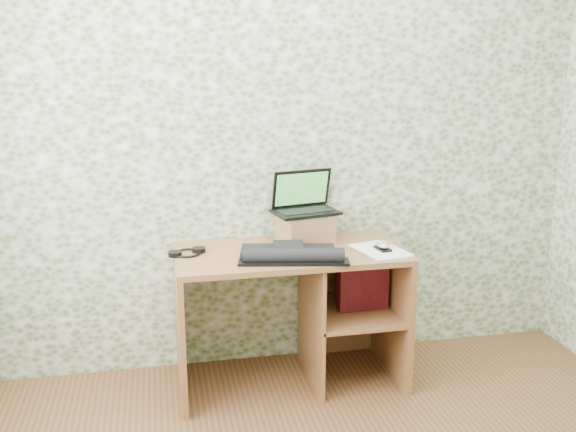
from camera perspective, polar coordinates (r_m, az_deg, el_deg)
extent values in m
plane|color=white|center=(3.56, -0.90, 6.84)|extent=(3.50, 0.00, 3.50)
cube|color=brown|center=(3.39, 0.13, -3.35)|extent=(1.20, 0.60, 0.03)
cube|color=brown|center=(3.46, -9.55, -9.84)|extent=(0.03, 0.60, 0.72)
cube|color=brown|center=(3.67, 9.19, -8.33)|extent=(0.03, 0.60, 0.72)
cube|color=brown|center=(3.54, 2.05, -9.02)|extent=(0.02, 0.56, 0.72)
cube|color=brown|center=(3.59, 5.70, -8.39)|extent=(0.46, 0.56, 0.02)
cube|color=brown|center=(3.86, 4.52, -7.06)|extent=(0.48, 0.02, 0.72)
cube|color=brown|center=(3.52, 1.54, -1.04)|extent=(0.31, 0.28, 0.16)
cube|color=black|center=(3.50, 1.55, 0.36)|extent=(0.38, 0.30, 0.02)
cube|color=black|center=(3.49, 1.58, 0.49)|extent=(0.31, 0.19, 0.00)
cube|color=black|center=(3.56, 1.21, 2.49)|extent=(0.35, 0.13, 0.21)
cube|color=#1B5E1B|center=(3.56, 1.24, 2.44)|extent=(0.31, 0.11, 0.18)
cube|color=black|center=(3.30, 0.02, -3.19)|extent=(0.51, 0.26, 0.04)
cube|color=black|center=(3.30, 0.02, -3.01)|extent=(0.18, 0.18, 0.06)
cylinder|color=black|center=(3.18, 0.48, -3.53)|extent=(0.51, 0.17, 0.08)
cube|color=black|center=(3.18, 0.50, -4.10)|extent=(0.56, 0.21, 0.01)
torus|color=black|center=(3.36, -8.96, -3.27)|extent=(0.18, 0.18, 0.01)
cylinder|color=black|center=(3.34, -10.01, -3.33)|extent=(0.07, 0.07, 0.02)
cylinder|color=black|center=(3.39, -7.93, -3.00)|extent=(0.07, 0.07, 0.02)
cube|color=white|center=(3.39, 8.20, -3.09)|extent=(0.28, 0.35, 0.01)
ellipsoid|color=silver|center=(3.38, 8.42, -2.69)|extent=(0.08, 0.12, 0.04)
cylinder|color=black|center=(3.43, 8.41, -2.71)|extent=(0.06, 0.15, 0.01)
cube|color=maroon|center=(3.55, 6.65, -5.68)|extent=(0.28, 0.09, 0.33)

